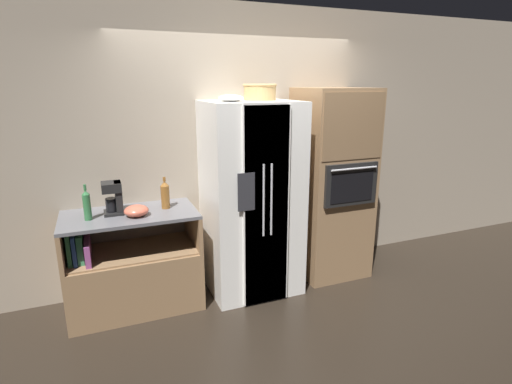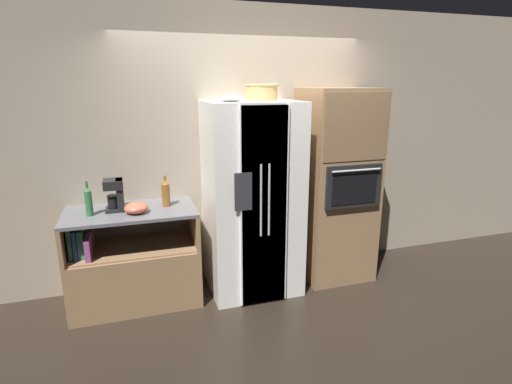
% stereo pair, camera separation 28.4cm
% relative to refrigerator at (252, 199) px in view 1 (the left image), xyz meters
% --- Properties ---
extents(ground_plane, '(20.00, 20.00, 0.00)m').
position_rel_refrigerator_xyz_m(ground_plane, '(0.02, -0.05, -0.94)').
color(ground_plane, black).
extents(wall_back, '(12.00, 0.06, 2.80)m').
position_rel_refrigerator_xyz_m(wall_back, '(0.02, 0.41, 0.46)').
color(wall_back, tan).
rests_on(wall_back, ground_plane).
extents(counter_left, '(1.17, 0.64, 0.92)m').
position_rel_refrigerator_xyz_m(counter_left, '(-1.16, 0.05, -0.61)').
color(counter_left, '#93704C').
rests_on(counter_left, ground_plane).
extents(refrigerator, '(0.88, 0.77, 1.89)m').
position_rel_refrigerator_xyz_m(refrigerator, '(0.00, 0.00, 0.00)').
color(refrigerator, white).
rests_on(refrigerator, ground_plane).
extents(wall_oven, '(0.72, 0.74, 2.00)m').
position_rel_refrigerator_xyz_m(wall_oven, '(0.93, 0.03, 0.06)').
color(wall_oven, '#93704C').
rests_on(wall_oven, ground_plane).
extents(wicker_basket, '(0.32, 0.32, 0.15)m').
position_rel_refrigerator_xyz_m(wicker_basket, '(0.12, 0.08, 1.03)').
color(wicker_basket, tan).
rests_on(wicker_basket, refrigerator).
extents(fruit_bowl, '(0.23, 0.23, 0.06)m').
position_rel_refrigerator_xyz_m(fruit_bowl, '(-0.22, -0.05, 0.97)').
color(fruit_bowl, white).
rests_on(fruit_bowl, refrigerator).
extents(bottle_tall, '(0.06, 0.06, 0.31)m').
position_rel_refrigerator_xyz_m(bottle_tall, '(-1.49, 0.01, 0.11)').
color(bottle_tall, '#33723F').
rests_on(bottle_tall, counter_left).
extents(bottle_short, '(0.08, 0.08, 0.30)m').
position_rel_refrigerator_xyz_m(bottle_short, '(-0.82, 0.09, 0.11)').
color(bottle_short, brown).
rests_on(bottle_short, counter_left).
extents(mixing_bowl, '(0.21, 0.21, 0.10)m').
position_rel_refrigerator_xyz_m(mixing_bowl, '(-1.10, -0.04, 0.03)').
color(mixing_bowl, '#DB664C').
rests_on(mixing_bowl, counter_left).
extents(coffee_maker, '(0.16, 0.18, 0.29)m').
position_rel_refrigerator_xyz_m(coffee_maker, '(-1.26, 0.10, 0.13)').
color(coffee_maker, black).
rests_on(coffee_maker, counter_left).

